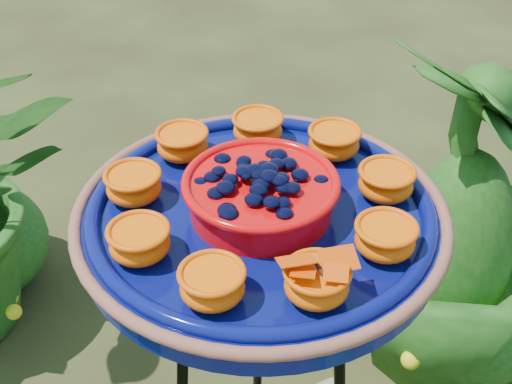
# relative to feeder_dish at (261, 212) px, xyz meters

# --- Properties ---
(feeder_dish) EXTENTS (0.50, 0.50, 0.11)m
(feeder_dish) POSITION_rel_feeder_dish_xyz_m (0.00, 0.00, 0.00)
(feeder_dish) COLOR #070E5B
(feeder_dish) RESTS_ON tripod_stand
(shrub_back_right) EXTENTS (0.66, 0.66, 0.92)m
(shrub_back_right) POSITION_rel_feeder_dish_xyz_m (0.51, 0.60, -0.52)
(shrub_back_right) COLOR #174412
(shrub_back_right) RESTS_ON ground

